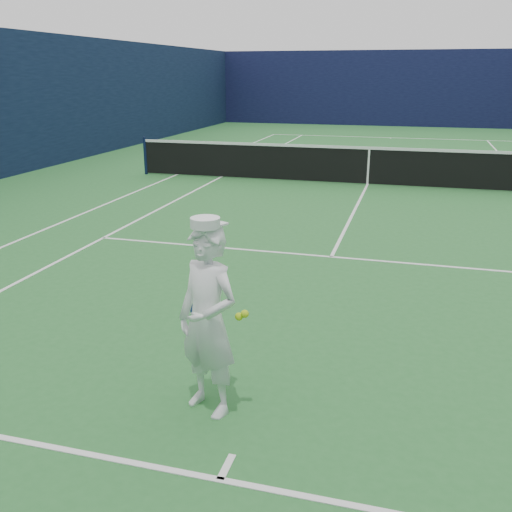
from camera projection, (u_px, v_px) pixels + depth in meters
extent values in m
plane|color=#286A2F|center=(367.00, 185.00, 15.05)|extent=(80.00, 80.00, 0.00)
cube|color=white|center=(391.00, 138.00, 25.94)|extent=(11.03, 0.06, 0.01)
cube|color=white|center=(220.00, 480.00, 4.16)|extent=(11.03, 0.06, 0.01)
cube|color=white|center=(175.00, 175.00, 16.46)|extent=(0.06, 23.83, 0.01)
cube|color=white|center=(220.00, 178.00, 16.11)|extent=(0.06, 23.77, 0.01)
cube|color=white|center=(383.00, 153.00, 20.92)|extent=(8.23, 0.06, 0.01)
cube|color=white|center=(331.00, 257.00, 9.19)|extent=(8.23, 0.06, 0.01)
cube|color=white|center=(367.00, 185.00, 15.05)|extent=(0.06, 12.80, 0.01)
cube|color=white|center=(391.00, 138.00, 25.80)|extent=(0.06, 0.30, 0.01)
cube|color=white|center=(226.00, 467.00, 4.30)|extent=(0.06, 0.30, 0.01)
cube|color=#0E1133|center=(399.00, 89.00, 30.93)|extent=(20.12, 0.12, 4.00)
cube|color=#0F1B3A|center=(32.00, 102.00, 17.00)|extent=(0.12, 36.12, 4.00)
cylinder|color=#141E4C|center=(145.00, 156.00, 16.53)|extent=(0.09, 0.09, 1.07)
cube|color=black|center=(368.00, 166.00, 14.90)|extent=(12.79, 0.02, 0.92)
cube|color=white|center=(369.00, 148.00, 14.75)|extent=(12.79, 0.04, 0.07)
cube|color=white|center=(368.00, 167.00, 14.91)|extent=(0.05, 0.03, 0.94)
imported|color=white|center=(208.00, 321.00, 4.80)|extent=(0.72, 0.61, 1.68)
cylinder|color=white|center=(205.00, 222.00, 4.53)|extent=(0.24, 0.24, 0.08)
cube|color=white|center=(216.00, 223.00, 4.64)|extent=(0.21, 0.16, 0.02)
cylinder|color=navy|center=(191.00, 308.00, 5.02)|extent=(0.07, 0.10, 0.22)
cube|color=#2151B3|center=(194.00, 324.00, 5.12)|extent=(0.03, 0.03, 0.14)
torus|color=#2151B3|center=(202.00, 342.00, 5.22)|extent=(0.31, 0.21, 0.29)
cube|color=beige|center=(202.00, 342.00, 5.22)|extent=(0.20, 0.09, 0.30)
sphere|color=#C2E219|center=(239.00, 317.00, 4.69)|extent=(0.07, 0.07, 0.07)
sphere|color=#C2E219|center=(245.00, 314.00, 4.67)|extent=(0.07, 0.07, 0.07)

